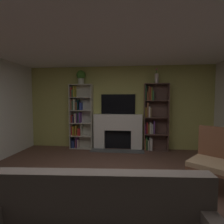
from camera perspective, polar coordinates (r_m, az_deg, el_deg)
The scene contains 10 objects.
ground_plane at distance 2.97m, azimuth -2.78°, elevation -26.51°, with size 7.00×7.00×0.00m, color brown.
wall_back_accent at distance 5.50m, azimuth 2.05°, elevation 1.43°, with size 5.77×0.06×2.54m, color tan.
ceiling at distance 2.78m, azimuth -2.97°, elevation 26.52°, with size 5.77×5.95×0.06m, color white.
fireplace at distance 5.42m, azimuth 1.91°, elevation -6.03°, with size 1.57×0.55×1.07m.
tv at distance 5.44m, azimuth 2.01°, elevation 2.55°, with size 1.04×0.06×0.61m, color black.
bookshelf_left at distance 5.60m, azimuth -10.63°, elevation -1.76°, with size 0.70×0.31×1.99m.
bookshelf_right at distance 5.40m, azimuth 13.06°, elevation -1.97°, with size 0.70×0.32×1.99m.
potted_plant at distance 5.57m, azimuth -10.04°, elevation 11.29°, with size 0.27×0.27×0.43m.
vase_with_flowers at distance 5.39m, azimuth 14.27°, elevation 10.69°, with size 0.11×0.11×0.45m.
armchair at distance 3.45m, azimuth 30.63°, elevation -13.01°, with size 0.92×0.91×1.04m.
Camera 1 is at (0.41, -2.53, 1.50)m, focal length 28.19 mm.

